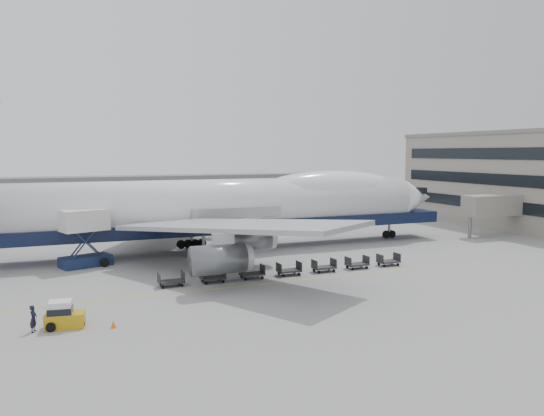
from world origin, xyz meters
name	(u,v)px	position (x,y,z in m)	size (l,w,h in m)	color
ground	(254,270)	(0.00, 0.00, 0.00)	(260.00, 260.00, 0.00)	gray
apron_line	(277,283)	(0.00, -6.00, 0.01)	(60.00, 0.15, 0.01)	gold
hangar	(99,192)	(-10.00, 70.00, 3.50)	(110.00, 8.00, 7.00)	slate
airliner	(225,205)	(0.64, 12.00, 5.62)	(67.00, 55.30, 19.98)	white
catering_truck	(85,235)	(-16.15, 8.52, 3.45)	(5.66, 4.65, 6.13)	#18274A
baggage_tug	(63,316)	(-18.72, -12.06, 0.85)	(2.78, 1.76, 1.91)	#BF9112
ground_worker	(33,319)	(-20.61, -12.27, 0.93)	(0.68, 0.45, 1.86)	black
traffic_cone	(113,324)	(-15.50, -13.47, 0.26)	(0.37, 0.37, 0.55)	orange
dolly_0	(171,281)	(-9.42, -3.54, 0.53)	(2.30, 1.35, 1.30)	#2D2D30
dolly_1	(213,277)	(-5.50, -3.54, 0.53)	(2.30, 1.35, 1.30)	#2D2D30
dolly_2	(252,273)	(-1.57, -3.54, 0.53)	(2.30, 1.35, 1.30)	#2D2D30
dolly_3	(289,270)	(2.36, -3.54, 0.53)	(2.30, 1.35, 1.30)	#2D2D30
dolly_4	(324,267)	(6.29, -3.54, 0.53)	(2.30, 1.35, 1.30)	#2D2D30
dolly_5	(357,264)	(10.21, -3.54, 0.53)	(2.30, 1.35, 1.30)	#2D2D30
dolly_6	(388,261)	(14.14, -3.54, 0.53)	(2.30, 1.35, 1.30)	#2D2D30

